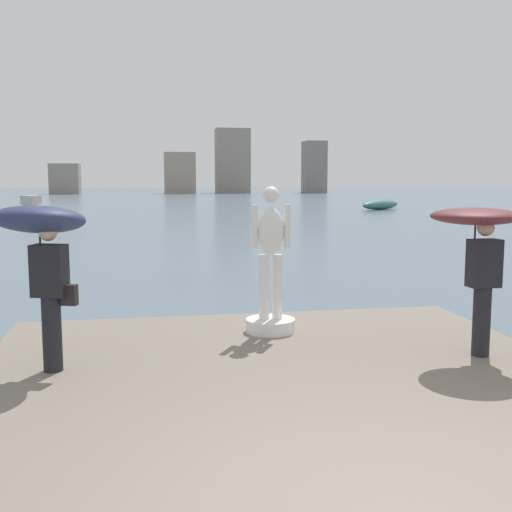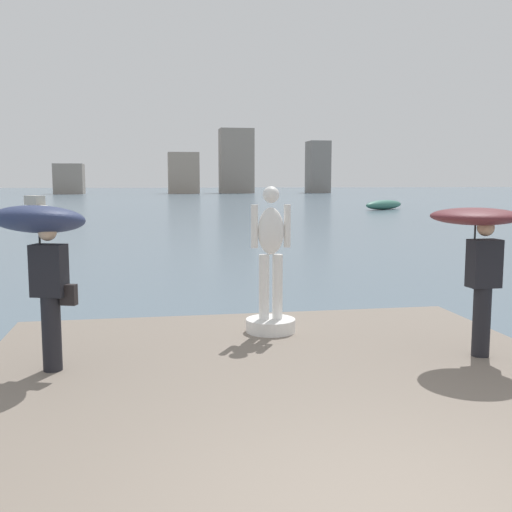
% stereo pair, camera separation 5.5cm
% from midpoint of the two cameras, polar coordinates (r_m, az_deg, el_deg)
% --- Properties ---
extents(ground_plane, '(400.00, 400.00, 0.00)m').
position_cam_midpoint_polar(ground_plane, '(43.60, -8.38, 3.53)').
color(ground_plane, slate).
extents(pier, '(7.06, 9.38, 0.40)m').
position_cam_midpoint_polar(pier, '(5.91, 5.57, -16.98)').
color(pier, slate).
rests_on(pier, ground).
extents(statue_white_figure, '(0.72, 0.72, 2.12)m').
position_cam_midpoint_polar(statue_white_figure, '(8.87, 1.20, -2.17)').
color(statue_white_figure, white).
rests_on(statue_white_figure, pier).
extents(onlooker_left, '(1.33, 1.35, 1.98)m').
position_cam_midpoint_polar(onlooker_left, '(7.40, -19.54, 1.62)').
color(onlooker_left, black).
rests_on(onlooker_left, pier).
extents(onlooker_right, '(1.13, 1.13, 1.87)m').
position_cam_midpoint_polar(onlooker_right, '(8.05, 19.83, 1.74)').
color(onlooker_right, black).
rests_on(onlooker_right, pier).
extents(boat_near, '(5.22, 4.28, 0.87)m').
position_cam_midpoint_polar(boat_near, '(57.20, 11.52, 4.71)').
color(boat_near, '#336B5B').
rests_on(boat_near, ground).
extents(boat_far, '(3.88, 4.40, 1.48)m').
position_cam_midpoint_polar(boat_far, '(49.98, -20.12, 4.24)').
color(boat_far, silver).
rests_on(boat_far, ground).
extents(distant_skyline, '(79.73, 8.79, 13.67)m').
position_cam_midpoint_polar(distant_skyline, '(130.16, -9.59, 8.09)').
color(distant_skyline, gray).
rests_on(distant_skyline, ground).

